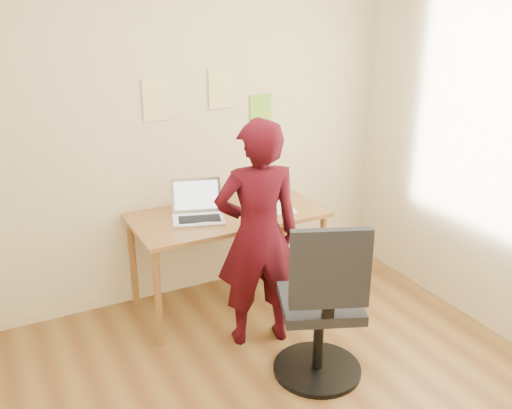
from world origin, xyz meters
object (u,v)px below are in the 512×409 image
laptop (198,211)px  office_chair (322,314)px  phone (268,217)px  person (258,235)px  desk (228,224)px

laptop → office_chair: (0.34, -1.12, -0.33)m
phone → office_chair: (-0.11, -0.90, -0.29)m
person → phone: bearing=-114.1°
desk → phone: size_ratio=11.88×
desk → office_chair: 1.13m
laptop → person: person is taller
laptop → person: (0.20, -0.55, -0.02)m
desk → laptop: bearing=176.1°
person → desk: bearing=-79.4°
desk → person: bearing=-92.6°
desk → person: person is taller
laptop → phone: bearing=-9.4°
laptop → desk: bearing=13.4°
desk → laptop: 0.27m
phone → person: (-0.25, -0.32, 0.03)m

